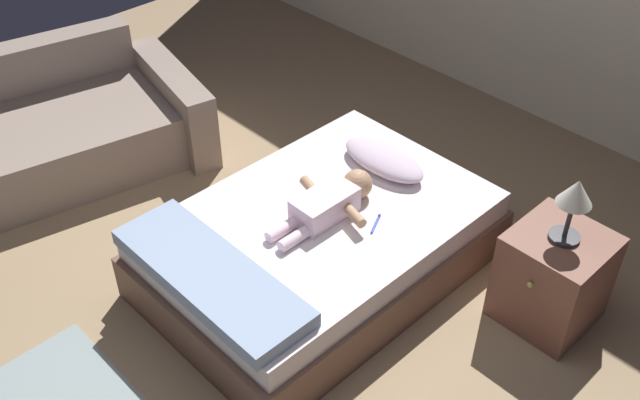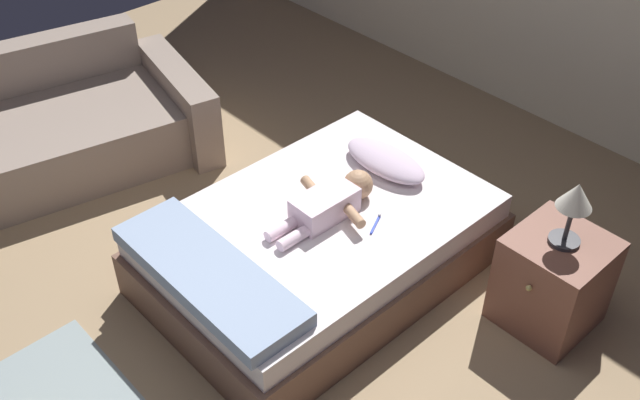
{
  "view_description": "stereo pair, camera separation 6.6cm",
  "coord_description": "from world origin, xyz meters",
  "px_view_note": "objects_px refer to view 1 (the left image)",
  "views": [
    {
      "loc": [
        2.0,
        -1.5,
        2.98
      ],
      "look_at": [
        -0.19,
        0.61,
        0.53
      ],
      "focal_mm": 41.37,
      "sensor_mm": 36.0,
      "label": 1
    },
    {
      "loc": [
        2.05,
        -1.45,
        2.98
      ],
      "look_at": [
        -0.19,
        0.61,
        0.53
      ],
      "focal_mm": 41.37,
      "sensor_mm": 36.0,
      "label": 2
    }
  ],
  "objects_px": {
    "baby": "(331,202)",
    "lamp": "(575,198)",
    "couch": "(33,137)",
    "nightstand": "(553,277)",
    "pillow": "(384,160)",
    "bed": "(320,244)",
    "toothbrush": "(376,222)"
  },
  "relations": [
    {
      "from": "pillow",
      "to": "baby",
      "type": "relative_size",
      "value": 0.81
    },
    {
      "from": "baby",
      "to": "nightstand",
      "type": "xyz_separation_m",
      "value": [
        1.04,
        0.59,
        -0.23
      ]
    },
    {
      "from": "lamp",
      "to": "bed",
      "type": "bearing_deg",
      "value": -148.98
    },
    {
      "from": "pillow",
      "to": "couch",
      "type": "xyz_separation_m",
      "value": [
        -1.99,
        -1.23,
        -0.23
      ]
    },
    {
      "from": "bed",
      "to": "toothbrush",
      "type": "distance_m",
      "value": 0.38
    },
    {
      "from": "couch",
      "to": "lamp",
      "type": "xyz_separation_m",
      "value": [
        3.11,
        1.31,
        0.55
      ]
    },
    {
      "from": "pillow",
      "to": "nightstand",
      "type": "xyz_separation_m",
      "value": [
        1.13,
        0.08,
        -0.21
      ]
    },
    {
      "from": "pillow",
      "to": "nightstand",
      "type": "bearing_deg",
      "value": 3.97
    },
    {
      "from": "bed",
      "to": "lamp",
      "type": "height_order",
      "value": "lamp"
    },
    {
      "from": "baby",
      "to": "toothbrush",
      "type": "xyz_separation_m",
      "value": [
        0.23,
        0.11,
        -0.06
      ]
    },
    {
      "from": "toothbrush",
      "to": "lamp",
      "type": "distance_m",
      "value": 1.01
    },
    {
      "from": "lamp",
      "to": "couch",
      "type": "bearing_deg",
      "value": -157.12
    },
    {
      "from": "baby",
      "to": "lamp",
      "type": "distance_m",
      "value": 1.24
    },
    {
      "from": "toothbrush",
      "to": "lamp",
      "type": "height_order",
      "value": "lamp"
    },
    {
      "from": "nightstand",
      "to": "lamp",
      "type": "bearing_deg",
      "value": 90.0
    },
    {
      "from": "bed",
      "to": "lamp",
      "type": "bearing_deg",
      "value": 31.02
    },
    {
      "from": "baby",
      "to": "nightstand",
      "type": "bearing_deg",
      "value": 29.41
    },
    {
      "from": "couch",
      "to": "lamp",
      "type": "bearing_deg",
      "value": 22.88
    },
    {
      "from": "bed",
      "to": "couch",
      "type": "xyz_separation_m",
      "value": [
        -2.04,
        -0.67,
        0.04
      ]
    },
    {
      "from": "pillow",
      "to": "nightstand",
      "type": "relative_size",
      "value": 1.03
    },
    {
      "from": "couch",
      "to": "nightstand",
      "type": "height_order",
      "value": "couch"
    },
    {
      "from": "bed",
      "to": "baby",
      "type": "relative_size",
      "value": 2.7
    },
    {
      "from": "pillow",
      "to": "bed",
      "type": "bearing_deg",
      "value": -84.59
    },
    {
      "from": "couch",
      "to": "nightstand",
      "type": "relative_size",
      "value": 4.18
    },
    {
      "from": "pillow",
      "to": "couch",
      "type": "relative_size",
      "value": 0.25
    },
    {
      "from": "baby",
      "to": "lamp",
      "type": "height_order",
      "value": "lamp"
    },
    {
      "from": "bed",
      "to": "baby",
      "type": "height_order",
      "value": "baby"
    },
    {
      "from": "bed",
      "to": "pillow",
      "type": "xyz_separation_m",
      "value": [
        -0.05,
        0.57,
        0.27
      ]
    },
    {
      "from": "baby",
      "to": "nightstand",
      "type": "relative_size",
      "value": 1.27
    },
    {
      "from": "nightstand",
      "to": "lamp",
      "type": "distance_m",
      "value": 0.53
    },
    {
      "from": "toothbrush",
      "to": "couch",
      "type": "distance_m",
      "value": 2.45
    },
    {
      "from": "bed",
      "to": "toothbrush",
      "type": "bearing_deg",
      "value": 32.33
    }
  ]
}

